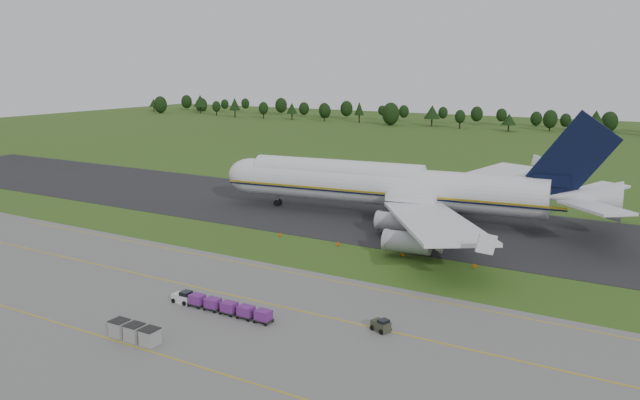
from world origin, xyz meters
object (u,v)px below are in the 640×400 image
Objects in this scene: aircraft at (394,186)px; uld_row at (135,332)px; edge_markers at (370,249)px; utility_cart at (381,326)px; baggage_train at (219,305)px.

aircraft is 12.23× the size of uld_row.
edge_markers is at bearing 79.95° from uld_row.
aircraft is at bearing 112.18° from utility_cart.
uld_row is (-23.18, -16.29, 0.35)m from utility_cart.
aircraft is 25.52m from edge_markers.
utility_cart reaches higher than edge_markers.
edge_markers is at bearing 117.99° from utility_cart.
utility_cart is at bearing 13.77° from baggage_train.
baggage_train is 0.42× the size of edge_markers.
utility_cart is (21.43, -52.57, -5.90)m from aircraft.
aircraft is 32.37× the size of utility_cart.
uld_row is at bearing -144.90° from utility_cart.
baggage_train is 6.08× the size of utility_cart.
aircraft is 69.11m from uld_row.
edge_markers is (4.97, 33.58, -0.63)m from baggage_train.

